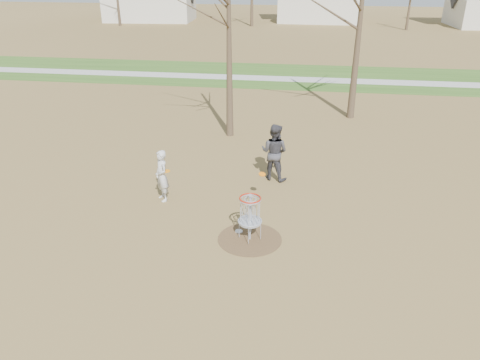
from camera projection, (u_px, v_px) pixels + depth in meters
name	position (u px, v px, depth m)	size (l,w,h in m)	color
ground	(250.00, 239.00, 13.06)	(160.00, 160.00, 0.00)	brown
green_band	(289.00, 76.00, 31.89)	(160.00, 8.00, 0.01)	#2D5119
footpath	(289.00, 79.00, 30.99)	(160.00, 1.50, 0.01)	#9E9E99
dirt_circle	(250.00, 239.00, 13.06)	(1.80, 1.80, 0.01)	#47331E
player_standing	(162.00, 176.00, 14.89)	(0.62, 0.41, 1.70)	silver
player_throwing	(274.00, 152.00, 16.30)	(0.99, 0.77, 2.03)	#3B3A40
disc_grounded	(239.00, 231.00, 13.41)	(0.22, 0.22, 0.02)	silver
discs_in_play	(217.00, 173.00, 14.68)	(3.20, 0.65, 0.16)	orange
disc_golf_basket	(250.00, 210.00, 12.68)	(0.64, 0.64, 1.35)	#9EA3AD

